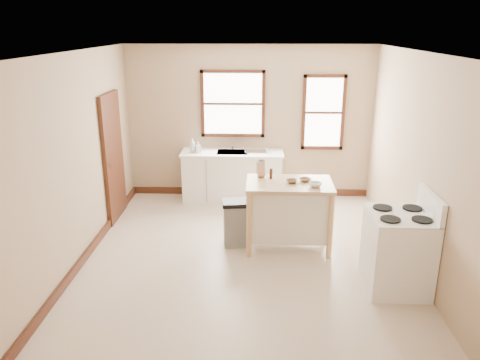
# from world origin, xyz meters

# --- Properties ---
(floor) EXTENTS (5.00, 5.00, 0.00)m
(floor) POSITION_xyz_m (0.00, 0.00, 0.00)
(floor) COLOR beige
(floor) RESTS_ON ground
(ceiling) EXTENTS (5.00, 5.00, 0.00)m
(ceiling) POSITION_xyz_m (0.00, 0.00, 2.80)
(ceiling) COLOR white
(ceiling) RESTS_ON ground
(wall_back) EXTENTS (4.50, 0.04, 2.80)m
(wall_back) POSITION_xyz_m (0.00, 2.50, 1.40)
(wall_back) COLOR tan
(wall_back) RESTS_ON ground
(wall_left) EXTENTS (0.04, 5.00, 2.80)m
(wall_left) POSITION_xyz_m (-2.25, 0.00, 1.40)
(wall_left) COLOR tan
(wall_left) RESTS_ON ground
(wall_right) EXTENTS (0.04, 5.00, 2.80)m
(wall_right) POSITION_xyz_m (2.25, 0.00, 1.40)
(wall_right) COLOR tan
(wall_right) RESTS_ON ground
(window_main) EXTENTS (1.17, 0.06, 1.22)m
(window_main) POSITION_xyz_m (-0.30, 2.48, 1.75)
(window_main) COLOR #3F2411
(window_main) RESTS_ON wall_back
(window_side) EXTENTS (0.77, 0.06, 1.37)m
(window_side) POSITION_xyz_m (1.35, 2.48, 1.60)
(window_side) COLOR #3F2411
(window_side) RESTS_ON wall_back
(door_left) EXTENTS (0.06, 0.90, 2.10)m
(door_left) POSITION_xyz_m (-2.21, 1.30, 1.05)
(door_left) COLOR #3F2411
(door_left) RESTS_ON ground
(baseboard_back) EXTENTS (4.50, 0.04, 0.12)m
(baseboard_back) POSITION_xyz_m (0.00, 2.47, 0.06)
(baseboard_back) COLOR #3F2411
(baseboard_back) RESTS_ON ground
(baseboard_left) EXTENTS (0.04, 5.00, 0.12)m
(baseboard_left) POSITION_xyz_m (-2.22, 0.00, 0.06)
(baseboard_left) COLOR #3F2411
(baseboard_left) RESTS_ON ground
(sink_counter) EXTENTS (1.86, 0.62, 0.92)m
(sink_counter) POSITION_xyz_m (-0.30, 2.20, 0.46)
(sink_counter) COLOR white
(sink_counter) RESTS_ON ground
(faucet) EXTENTS (0.03, 0.03, 0.22)m
(faucet) POSITION_xyz_m (-0.30, 2.38, 1.03)
(faucet) COLOR silver
(faucet) RESTS_ON sink_counter
(soap_bottle_a) EXTENTS (0.10, 0.10, 0.26)m
(soap_bottle_a) POSITION_xyz_m (-1.02, 2.15, 1.05)
(soap_bottle_a) COLOR #B2B2B2
(soap_bottle_a) RESTS_ON sink_counter
(soap_bottle_b) EXTENTS (0.12, 0.12, 0.20)m
(soap_bottle_b) POSITION_xyz_m (-0.91, 2.14, 1.02)
(soap_bottle_b) COLOR #B2B2B2
(soap_bottle_b) RESTS_ON sink_counter
(dish_rack) EXTENTS (0.44, 0.35, 0.10)m
(dish_rack) POSITION_xyz_m (0.13, 2.23, 0.97)
(dish_rack) COLOR silver
(dish_rack) RESTS_ON sink_counter
(kitchen_island) EXTENTS (1.23, 0.79, 1.00)m
(kitchen_island) POSITION_xyz_m (0.62, 0.26, 0.50)
(kitchen_island) COLOR tan
(kitchen_island) RESTS_ON ground
(knife_block) EXTENTS (0.12, 0.12, 0.20)m
(knife_block) POSITION_xyz_m (0.21, 0.51, 1.10)
(knife_block) COLOR tan
(knife_block) RESTS_ON kitchen_island
(pepper_grinder) EXTENTS (0.06, 0.06, 0.15)m
(pepper_grinder) POSITION_xyz_m (0.36, 0.43, 1.07)
(pepper_grinder) COLOR #3C1A10
(pepper_grinder) RESTS_ON kitchen_island
(bowl_a) EXTENTS (0.21, 0.21, 0.04)m
(bowl_a) POSITION_xyz_m (0.65, 0.25, 1.02)
(bowl_a) COLOR brown
(bowl_a) RESTS_ON kitchen_island
(bowl_b) EXTENTS (0.23, 0.23, 0.04)m
(bowl_b) POSITION_xyz_m (0.84, 0.33, 1.02)
(bowl_b) COLOR brown
(bowl_b) RESTS_ON kitchen_island
(bowl_c) EXTENTS (0.21, 0.21, 0.06)m
(bowl_c) POSITION_xyz_m (0.96, 0.10, 1.03)
(bowl_c) COLOR silver
(bowl_c) RESTS_ON kitchen_island
(trash_bin) EXTENTS (0.39, 0.34, 0.69)m
(trash_bin) POSITION_xyz_m (-0.16, 0.29, 0.35)
(trash_bin) COLOR slate
(trash_bin) RESTS_ON ground
(gas_stove) EXTENTS (0.78, 0.80, 1.24)m
(gas_stove) POSITION_xyz_m (1.88, -0.80, 0.62)
(gas_stove) COLOR white
(gas_stove) RESTS_ON ground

